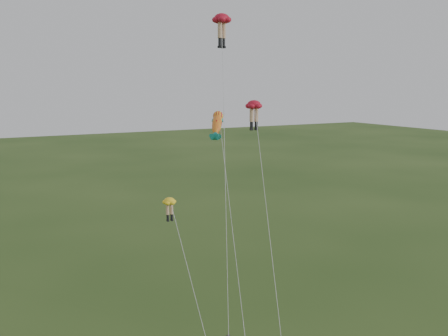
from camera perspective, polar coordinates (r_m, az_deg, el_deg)
name	(u,v)px	position (r m, az deg, el deg)	size (l,w,h in m)	color
legs_kite_red_high	(222,24)	(43.28, -0.26, 16.14)	(6.25, 11.64, 23.06)	#B41226
legs_kite_red_mid	(254,111)	(38.74, 3.50, 6.57)	(3.05, 8.23, 15.99)	#B41226
legs_kite_yellow	(171,210)	(33.27, -6.03, -4.80)	(0.99, 6.74, 9.77)	yellow
fish_kite	(217,124)	(41.05, -0.78, 5.02)	(4.58, 11.93, 15.24)	yellow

